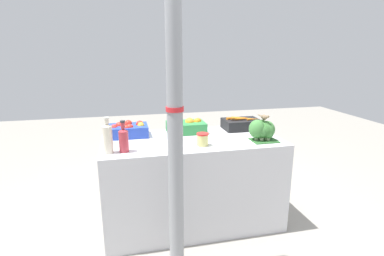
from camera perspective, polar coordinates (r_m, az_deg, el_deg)
The scene contains 11 objects.
ground_plane at distance 3.03m, azimuth 0.00°, elevation -17.08°, with size 10.00×10.00×0.00m, color gray.
market_table at distance 2.83m, azimuth 0.00°, elevation -10.02°, with size 1.58×0.77×0.82m, color silver.
support_pole at distance 1.94m, azimuth -3.26°, elevation 0.47°, with size 0.12×0.12×2.23m.
apple_crate at distance 2.82m, azimuth -12.10°, elevation -0.31°, with size 0.36×0.25×0.14m.
orange_crate at distance 2.88m, azimuth -1.17°, elevation 0.30°, with size 0.36×0.25×0.14m.
carrot_crate at distance 3.04m, azimuth 9.37°, elevation 0.79°, with size 0.36×0.25×0.14m.
broccoli_pile at distance 2.69m, azimuth 13.32°, elevation -0.32°, with size 0.24×0.19×0.19m.
juice_bottle_cloudy at distance 2.38m, azimuth -15.73°, elevation -1.79°, with size 0.07×0.07×0.28m.
juice_bottle_ruby at distance 2.38m, azimuth -12.89°, elevation -2.07°, with size 0.07×0.07×0.25m.
pickle_jar at distance 2.49m, azimuth 2.02°, elevation -2.17°, with size 0.10×0.10×0.11m.
sparrow_bird at distance 2.65m, azimuth 13.65°, elevation 2.07°, with size 0.06×0.13×0.05m.
Camera 1 is at (-0.58, -2.51, 1.59)m, focal length 28.00 mm.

